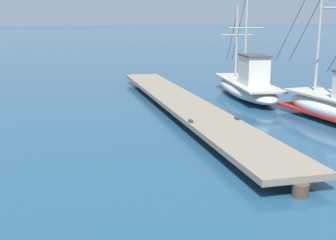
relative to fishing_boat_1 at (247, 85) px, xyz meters
name	(u,v)px	position (x,y,z in m)	size (l,w,h in m)	color
floating_dock	(183,103)	(-4.00, -2.44, -0.23)	(2.39, 18.11, 0.53)	gray
fishing_boat_1	(247,85)	(0.00, 0.00, 0.00)	(3.00, 7.48, 5.28)	silver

